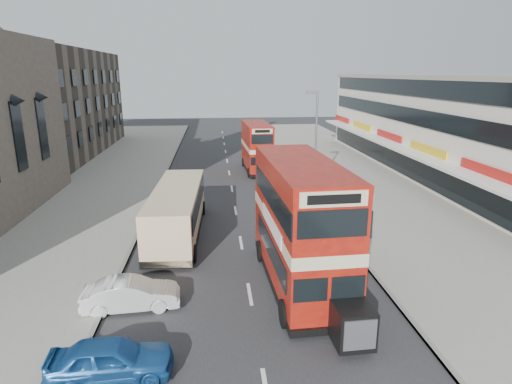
# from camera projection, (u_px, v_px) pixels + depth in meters

# --- Properties ---
(ground) EXTENTS (160.00, 160.00, 0.00)m
(ground) POSITION_uv_depth(u_px,v_px,m) (254.00, 319.00, 17.07)
(ground) COLOR #28282B
(ground) RESTS_ON ground
(road_surface) EXTENTS (12.00, 90.00, 0.01)m
(road_surface) POSITION_uv_depth(u_px,v_px,m) (232.00, 189.00, 36.25)
(road_surface) COLOR #28282B
(road_surface) RESTS_ON ground
(pavement_right) EXTENTS (12.00, 90.00, 0.15)m
(pavement_right) POSITION_uv_depth(u_px,v_px,m) (370.00, 184.00, 37.36)
(pavement_right) COLOR gray
(pavement_right) RESTS_ON ground
(pavement_left) EXTENTS (12.00, 90.00, 0.15)m
(pavement_left) POSITION_uv_depth(u_px,v_px,m) (85.00, 192.00, 35.10)
(pavement_left) COLOR gray
(pavement_left) RESTS_ON ground
(kerb_left) EXTENTS (0.20, 90.00, 0.16)m
(kerb_left) POSITION_uv_depth(u_px,v_px,m) (158.00, 190.00, 35.66)
(kerb_left) COLOR gray
(kerb_left) RESTS_ON ground
(kerb_right) EXTENTS (0.20, 90.00, 0.16)m
(kerb_right) POSITION_uv_depth(u_px,v_px,m) (303.00, 186.00, 36.81)
(kerb_right) COLOR gray
(kerb_right) RESTS_ON ground
(brick_terrace) EXTENTS (14.00, 28.00, 12.00)m
(brick_terrace) POSITION_uv_depth(u_px,v_px,m) (35.00, 104.00, 49.83)
(brick_terrace) COLOR #66594C
(brick_terrace) RESTS_ON ground
(commercial_row) EXTENTS (9.90, 46.20, 9.30)m
(commercial_row) POSITION_uv_depth(u_px,v_px,m) (451.00, 127.00, 38.80)
(commercial_row) COLOR beige
(commercial_row) RESTS_ON ground
(street_lamp) EXTENTS (1.00, 0.20, 8.12)m
(street_lamp) POSITION_uv_depth(u_px,v_px,m) (315.00, 134.00, 33.67)
(street_lamp) COLOR slate
(street_lamp) RESTS_ON ground
(bus_main) EXTENTS (3.18, 10.21, 5.60)m
(bus_main) POSITION_uv_depth(u_px,v_px,m) (301.00, 225.00, 19.04)
(bus_main) COLOR black
(bus_main) RESTS_ON ground
(bus_second) EXTENTS (2.57, 8.35, 4.58)m
(bus_second) POSITION_uv_depth(u_px,v_px,m) (257.00, 147.00, 42.25)
(bus_second) COLOR black
(bus_second) RESTS_ON ground
(coach) EXTENTS (3.02, 10.29, 2.70)m
(coach) POSITION_uv_depth(u_px,v_px,m) (177.00, 210.00, 25.49)
(coach) COLOR black
(coach) RESTS_ON ground
(car_left_near) EXTENTS (3.99, 1.76, 1.34)m
(car_left_near) POSITION_uv_depth(u_px,v_px,m) (111.00, 359.00, 13.63)
(car_left_near) COLOR #1A4F93
(car_left_near) RESTS_ON ground
(car_left_front) EXTENTS (4.03, 1.68, 1.30)m
(car_left_front) POSITION_uv_depth(u_px,v_px,m) (131.00, 294.00, 17.68)
(car_left_front) COLOR silver
(car_left_front) RESTS_ON ground
(car_right_a) EXTENTS (5.39, 2.72, 1.50)m
(car_right_a) POSITION_uv_depth(u_px,v_px,m) (293.00, 186.00, 34.18)
(car_right_a) COLOR maroon
(car_right_a) RESTS_ON ground
(car_right_b) EXTENTS (4.54, 2.11, 1.26)m
(car_right_b) POSITION_uv_depth(u_px,v_px,m) (291.00, 173.00, 39.27)
(car_right_b) COLOR #C93E14
(car_right_b) RESTS_ON ground
(car_right_c) EXTENTS (3.89, 1.63, 1.32)m
(car_right_c) POSITION_uv_depth(u_px,v_px,m) (273.00, 152.00, 49.53)
(car_right_c) COLOR teal
(car_right_c) RESTS_ON ground
(pedestrian_near) EXTENTS (0.76, 0.57, 1.92)m
(pedestrian_near) POSITION_uv_depth(u_px,v_px,m) (346.00, 187.00, 32.63)
(pedestrian_near) COLOR gray
(pedestrian_near) RESTS_ON pavement_right
(cyclist) EXTENTS (0.71, 1.70, 2.23)m
(cyclist) POSITION_uv_depth(u_px,v_px,m) (293.00, 183.00, 34.99)
(cyclist) COLOR gray
(cyclist) RESTS_ON ground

